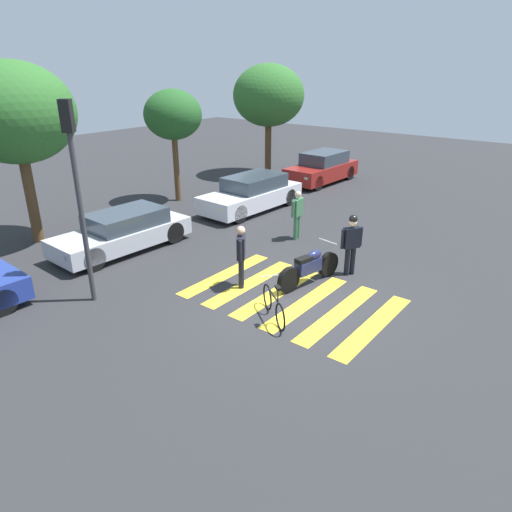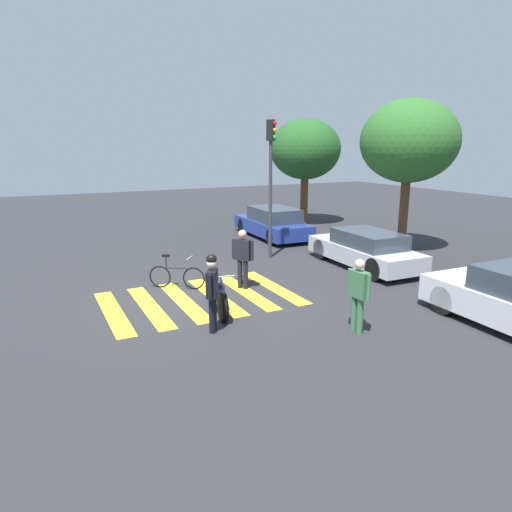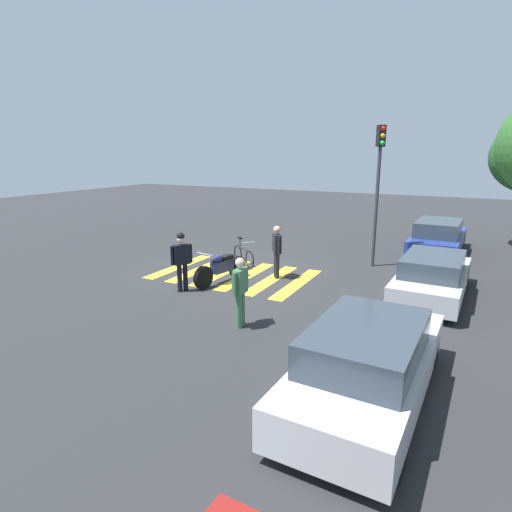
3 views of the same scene
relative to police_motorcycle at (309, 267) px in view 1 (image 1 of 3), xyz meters
name	(u,v)px [view 1 (image 1 of 3)]	position (x,y,z in m)	size (l,w,h in m)	color
ground_plane	(291,297)	(-0.96, -0.09, -0.48)	(60.00, 60.00, 0.00)	#2B2B2D
police_motorcycle	(309,267)	(0.00, 0.00, 0.00)	(2.23, 0.72, 1.07)	black
leaning_bicycle	(274,305)	(-2.11, -0.37, -0.11)	(1.02, 1.35, 0.98)	black
officer_on_foot	(241,253)	(-1.26, 1.32, 0.50)	(0.57, 0.45, 1.70)	black
officer_by_motorcycle	(351,241)	(1.21, -0.58, 0.54)	(0.58, 0.41, 1.76)	black
pedestrian_bystander	(297,212)	(2.71, 2.18, 0.47)	(0.67, 0.23, 1.66)	#3F724C
crosswalk_stripes	(291,297)	(-0.96, -0.09, -0.47)	(3.41, 4.95, 0.01)	yellow
car_silver_sedan	(123,232)	(-1.52, 5.96, 0.13)	(4.44, 1.85, 1.25)	black
car_white_van	(252,194)	(4.41, 5.48, 0.19)	(4.62, 1.95, 1.38)	black
car_maroon_wagon	(322,168)	(10.21, 5.66, 0.23)	(4.31, 1.87, 1.49)	black
traffic_light_pole	(76,174)	(-4.12, 3.78, 2.72)	(0.35, 0.34, 4.83)	#38383D
street_tree_mid	(15,114)	(-2.81, 8.86, 3.64)	(3.58, 3.58, 5.65)	brown
street_tree_far	(173,115)	(3.53, 8.86, 3.08)	(2.35, 2.35, 4.58)	brown
street_tree_end	(269,96)	(10.02, 8.86, 3.50)	(3.59, 3.59, 5.52)	brown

